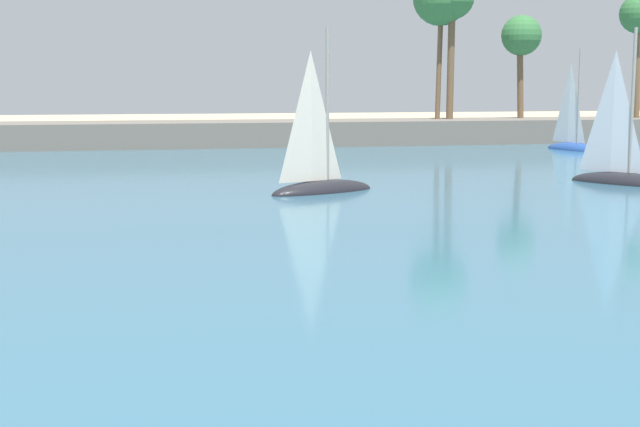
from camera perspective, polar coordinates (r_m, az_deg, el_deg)
sea at (r=58.46m, az=-9.13°, el=3.47°), size 220.00×96.72×0.06m
palm_headland at (r=66.77m, az=-8.46°, el=6.37°), size 92.51×6.20×12.79m
sailboat_near_shore at (r=64.86m, az=15.22°, el=4.34°), size 2.80×5.19×7.21m
sailboat_mid_bay at (r=44.22m, az=17.95°, el=2.62°), size 4.13×5.12×7.44m
sailboat_toward_headland at (r=38.80m, az=0.02°, el=2.27°), size 5.19×3.49×7.28m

